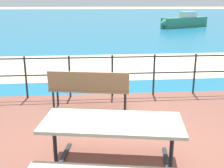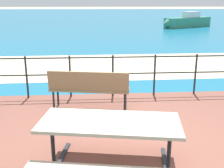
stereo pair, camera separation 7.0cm
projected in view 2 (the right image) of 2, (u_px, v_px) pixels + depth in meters
The scene contains 8 objects.
ground_plane at pixel (125, 151), 4.25m from camera, with size 240.00×240.00×0.00m, color tan.
patio_paving at pixel (125, 149), 4.24m from camera, with size 6.40×5.20×0.06m, color brown.
sea_water at pixel (95, 16), 42.48m from camera, with size 90.00×90.00×0.01m, color #196B8E.
beach_strip at pixel (106, 65), 9.91m from camera, with size 54.00×4.09×0.01m, color beige.
picnic_table at pixel (110, 135), 3.39m from camera, with size 1.91×1.72×0.76m.
park_bench at pixel (89, 86), 5.54m from camera, with size 1.65×0.69×0.84m.
railing_fence at pixel (113, 71), 6.41m from camera, with size 5.94×0.04×0.97m.
boat_near at pixel (187, 22), 24.35m from camera, with size 5.13×3.38×1.36m.
Camera 2 is at (-0.46, -3.75, 2.20)m, focal length 44.48 mm.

